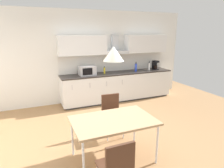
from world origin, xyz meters
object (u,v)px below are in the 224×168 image
(microwave, at_px, (87,70))
(chair_near_left, at_px, (117,165))
(bottle_blue, at_px, (136,67))
(chair_far_right, at_px, (112,111))
(pendant_lamp, at_px, (114,54))
(coffee_maker, at_px, (155,65))
(bottle_yellow, at_px, (104,70))
(dining_table, at_px, (113,122))
(bottle_white, at_px, (149,66))

(microwave, relative_size, chair_near_left, 0.55)
(microwave, relative_size, bottle_blue, 1.58)
(chair_far_right, bearing_deg, microwave, 88.43)
(microwave, height_order, pendant_lamp, pendant_lamp)
(coffee_maker, bearing_deg, bottle_blue, -174.96)
(bottle_yellow, distance_m, dining_table, 3.02)
(bottle_yellow, relative_size, chair_far_right, 0.25)
(coffee_maker, height_order, pendant_lamp, pendant_lamp)
(bottle_white, bearing_deg, chair_near_left, -127.66)
(bottle_blue, distance_m, chair_near_left, 4.29)
(bottle_blue, relative_size, pendant_lamp, 0.95)
(microwave, distance_m, bottle_white, 2.12)
(bottle_yellow, bearing_deg, coffee_maker, -0.43)
(coffee_maker, distance_m, chair_far_right, 3.21)
(chair_far_right, bearing_deg, coffee_maker, 39.74)
(coffee_maker, relative_size, chair_near_left, 0.34)
(bottle_yellow, distance_m, chair_far_right, 2.18)
(microwave, bearing_deg, chair_far_right, -91.57)
(bottle_white, bearing_deg, chair_far_right, -137.81)
(bottle_yellow, xyz_separation_m, pendant_lamp, (-0.92, -2.86, 0.83))
(bottle_blue, relative_size, bottle_white, 1.03)
(bottle_blue, height_order, bottle_white, bottle_blue)
(pendant_lamp, bearing_deg, bottle_blue, 54.63)
(pendant_lamp, bearing_deg, microwave, 82.61)
(coffee_maker, distance_m, bottle_white, 0.27)
(microwave, distance_m, chair_far_right, 2.07)
(coffee_maker, xyz_separation_m, pendant_lamp, (-2.75, -2.85, 0.77))
(bottle_white, height_order, pendant_lamp, pendant_lamp)
(coffee_maker, xyz_separation_m, bottle_yellow, (-1.83, 0.01, -0.06))
(coffee_maker, relative_size, bottle_white, 1.02)
(microwave, bearing_deg, bottle_white, -0.85)
(microwave, relative_size, bottle_white, 1.63)
(bottle_yellow, distance_m, bottle_white, 1.57)
(pendant_lamp, bearing_deg, coffee_maker, 46.01)
(microwave, bearing_deg, chair_near_left, -100.42)
(coffee_maker, bearing_deg, pendant_lamp, -133.99)
(bottle_yellow, relative_size, dining_table, 0.16)
(dining_table, bearing_deg, bottle_white, 48.33)
(bottle_blue, distance_m, bottle_white, 0.51)
(microwave, height_order, dining_table, microwave)
(bottle_white, xyz_separation_m, chair_far_right, (-2.17, -1.97, -0.49))
(chair_far_right, xyz_separation_m, pendant_lamp, (-0.31, -0.82, 1.29))
(chair_near_left, relative_size, chair_far_right, 1.00)
(microwave, height_order, bottle_white, bottle_white)
(bottle_blue, relative_size, dining_table, 0.22)
(bottle_blue, xyz_separation_m, pendant_lamp, (-1.98, -2.78, 0.79))
(microwave, relative_size, pendant_lamp, 1.50)
(coffee_maker, distance_m, bottle_yellow, 1.83)
(microwave, height_order, chair_far_right, microwave)
(microwave, height_order, bottle_blue, bottle_blue)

